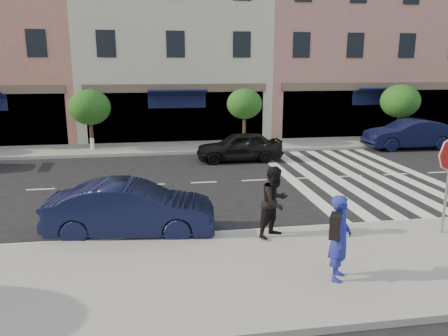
{
  "coord_description": "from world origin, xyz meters",
  "views": [
    {
      "loc": [
        -1.82,
        -12.18,
        4.48
      ],
      "look_at": [
        0.23,
        0.48,
        1.4
      ],
      "focal_mm": 35.0,
      "sensor_mm": 36.0,
      "label": 1
    }
  ],
  "objects_px": {
    "photographer": "(340,238)",
    "car_near_mid": "(131,209)",
    "car_far_right": "(409,134)",
    "walker": "(275,202)",
    "car_far_mid": "(239,146)"
  },
  "relations": [
    {
      "from": "photographer",
      "to": "car_near_mid",
      "type": "distance_m",
      "value": 5.54
    },
    {
      "from": "car_near_mid",
      "to": "car_far_right",
      "type": "xyz_separation_m",
      "value": [
        14.19,
        10.04,
        0.06
      ]
    },
    {
      "from": "walker",
      "to": "car_far_mid",
      "type": "distance_m",
      "value": 9.66
    },
    {
      "from": "photographer",
      "to": "car_far_right",
      "type": "distance_m",
      "value": 16.73
    },
    {
      "from": "walker",
      "to": "car_far_mid",
      "type": "height_order",
      "value": "walker"
    },
    {
      "from": "car_far_mid",
      "to": "car_far_right",
      "type": "height_order",
      "value": "car_far_right"
    },
    {
      "from": "car_near_mid",
      "to": "car_far_right",
      "type": "bearing_deg",
      "value": -48.06
    },
    {
      "from": "walker",
      "to": "car_far_right",
      "type": "bearing_deg",
      "value": 10.48
    },
    {
      "from": "photographer",
      "to": "car_far_mid",
      "type": "relative_size",
      "value": 0.45
    },
    {
      "from": "car_far_mid",
      "to": "car_near_mid",
      "type": "bearing_deg",
      "value": -28.46
    },
    {
      "from": "photographer",
      "to": "walker",
      "type": "height_order",
      "value": "walker"
    },
    {
      "from": "photographer",
      "to": "walker",
      "type": "bearing_deg",
      "value": 46.36
    },
    {
      "from": "walker",
      "to": "car_far_mid",
      "type": "relative_size",
      "value": 0.46
    },
    {
      "from": "walker",
      "to": "car_near_mid",
      "type": "relative_size",
      "value": 0.42
    },
    {
      "from": "photographer",
      "to": "car_near_mid",
      "type": "height_order",
      "value": "photographer"
    }
  ]
}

